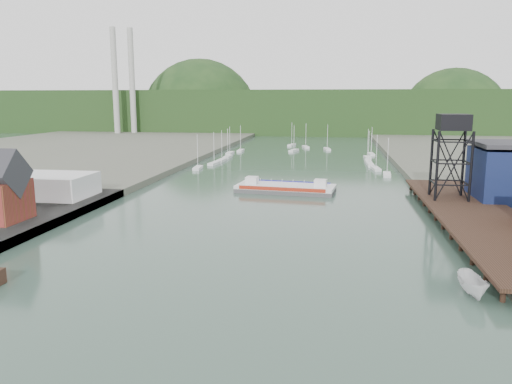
% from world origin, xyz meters
% --- Properties ---
extents(ground, '(600.00, 600.00, 0.00)m').
position_xyz_m(ground, '(0.00, 0.00, 0.00)').
color(ground, '#2B4338').
rests_on(ground, ground).
extents(east_pier, '(14.00, 70.00, 2.45)m').
position_xyz_m(east_pier, '(37.00, 45.00, 1.90)').
color(east_pier, black).
rests_on(east_pier, ground).
extents(white_shed, '(18.00, 12.00, 4.50)m').
position_xyz_m(white_shed, '(-44.00, 50.00, 3.85)').
color(white_shed, silver).
rests_on(white_shed, west_quay).
extents(lift_tower, '(6.50, 6.50, 16.00)m').
position_xyz_m(lift_tower, '(35.00, 58.00, 15.65)').
color(lift_tower, black).
rests_on(lift_tower, east_pier).
extents(marina_sailboats, '(57.71, 92.65, 0.90)m').
position_xyz_m(marina_sailboats, '(0.08, 138.46, 0.35)').
color(marina_sailboats, silver).
rests_on(marina_sailboats, ground).
extents(smokestacks, '(11.20, 8.20, 60.00)m').
position_xyz_m(smokestacks, '(-106.00, 232.50, 30.00)').
color(smokestacks, '#A8A7A2').
rests_on(smokestacks, ground).
extents(distant_hills, '(500.00, 120.00, 80.00)m').
position_xyz_m(distant_hills, '(-3.98, 301.35, 10.38)').
color(distant_hills, '#173216').
rests_on(distant_hills, ground).
extents(chain_ferry, '(22.98, 11.25, 3.19)m').
position_xyz_m(chain_ferry, '(2.29, 71.02, 0.91)').
color(chain_ferry, '#48484A').
rests_on(chain_ferry, ground).
extents(motorboat, '(2.77, 6.43, 2.43)m').
position_xyz_m(motorboat, '(28.24, 13.06, 1.21)').
color(motorboat, silver).
rests_on(motorboat, ground).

